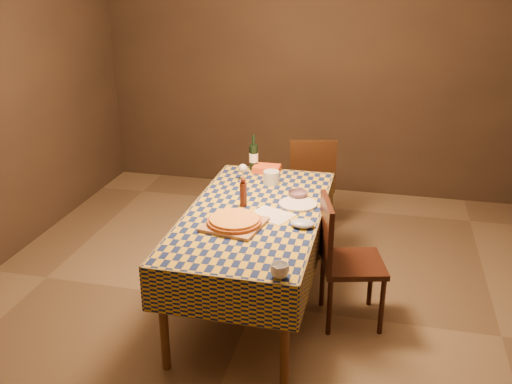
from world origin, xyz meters
The scene contains 16 objects.
room centered at (0.00, 0.00, 1.35)m, with size 5.00×5.10×2.70m.
dining_table centered at (0.00, 0.00, 0.69)m, with size 0.94×1.84×0.77m.
cutting_board centered at (-0.08, -0.26, 0.78)m, with size 0.36×0.36×0.02m, color #A8734F.
pizza centered at (-0.08, -0.26, 0.81)m, with size 0.49×0.49×0.04m.
pepper_mill centered at (-0.10, 0.08, 0.87)m, with size 0.06×0.06×0.22m.
bowl centered at (0.26, 0.33, 0.79)m, with size 0.15×0.15×0.05m, color #624653.
wine_glass centered at (-0.23, 0.58, 0.87)m, with size 0.07×0.07×0.14m.
wine_bottle centered at (-0.21, 0.86, 0.88)m, with size 0.09×0.09×0.30m.
deli_tub centered at (0.01, 0.56, 0.82)m, with size 0.13×0.13×0.11m, color silver.
takeout_container centered at (-0.09, 0.82, 0.80)m, with size 0.22×0.15×0.05m, color #C7481A.
white_plate centered at (0.28, 0.19, 0.78)m, with size 0.28×0.28×0.02m, color white.
tumbler centered at (0.34, -0.85, 0.81)m, with size 0.11×0.11×0.08m, color silver.
flour_patch centered at (0.13, -0.03, 0.77)m, with size 0.28×0.22×0.00m, color silver.
flour_bag centered at (0.37, -0.17, 0.79)m, with size 0.16×0.12×0.05m, color #ACB3DC.
chair_far centered at (0.22, 1.41, 0.52)m, with size 0.50×0.50×0.93m.
chair_right centered at (0.63, -0.04, 0.52)m, with size 0.52×0.51×0.93m.
Camera 1 is at (0.84, -3.58, 2.40)m, focal length 40.00 mm.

